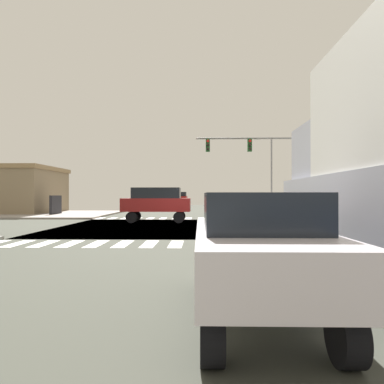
# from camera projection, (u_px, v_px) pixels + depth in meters

# --- Properties ---
(ground) EXTENTS (90.00, 90.00, 0.05)m
(ground) POSITION_uv_depth(u_px,v_px,m) (180.00, 227.00, 20.64)
(ground) COLOR #3F4239
(sidewalk_corner_ne) EXTENTS (12.00, 12.00, 0.14)m
(sidewalk_corner_ne) POSITION_uv_depth(u_px,v_px,m) (330.00, 214.00, 32.35)
(sidewalk_corner_ne) COLOR gray
(sidewalk_corner_ne) RESTS_ON ground
(sidewalk_corner_nw) EXTENTS (12.00, 12.00, 0.14)m
(sidewalk_corner_nw) POSITION_uv_depth(u_px,v_px,m) (47.00, 214.00, 32.93)
(sidewalk_corner_nw) COLOR gray
(sidewalk_corner_nw) RESTS_ON ground
(crosswalk_near) EXTENTS (13.50, 2.00, 0.01)m
(crosswalk_near) POSITION_uv_depth(u_px,v_px,m) (163.00, 244.00, 13.35)
(crosswalk_near) COLOR white
(crosswalk_near) RESTS_ON ground
(crosswalk_far) EXTENTS (13.50, 2.00, 0.01)m
(crosswalk_far) POSITION_uv_depth(u_px,v_px,m) (182.00, 218.00, 27.95)
(crosswalk_far) COLOR white
(crosswalk_far) RESTS_ON ground
(traffic_signal_mast) EXTENTS (7.82, 0.55, 6.74)m
(traffic_signal_mast) POSITION_uv_depth(u_px,v_px,m) (256.00, 155.00, 28.15)
(traffic_signal_mast) COLOR gray
(traffic_signal_mast) RESTS_ON ground
(street_lamp) EXTENTS (1.78, 0.32, 7.48)m
(street_lamp) POSITION_uv_depth(u_px,v_px,m) (269.00, 168.00, 34.71)
(street_lamp) COLOR gray
(street_lamp) RESTS_ON ground
(suv_nearside_1) EXTENTS (4.60, 1.96, 2.34)m
(suv_nearside_1) POSITION_uv_depth(u_px,v_px,m) (157.00, 202.00, 24.19)
(suv_nearside_1) COLOR black
(suv_nearside_1) RESTS_ON ground
(suv_leading_2) EXTENTS (1.96, 4.60, 2.34)m
(suv_leading_2) POSITION_uv_depth(u_px,v_px,m) (181.00, 198.00, 60.05)
(suv_leading_2) COLOR black
(suv_leading_2) RESTS_ON ground
(sedan_outer_5) EXTENTS (1.80, 4.30, 1.88)m
(sedan_outer_5) POSITION_uv_depth(u_px,v_px,m) (257.00, 244.00, 5.30)
(sedan_outer_5) COLOR black
(sedan_outer_5) RESTS_ON ground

